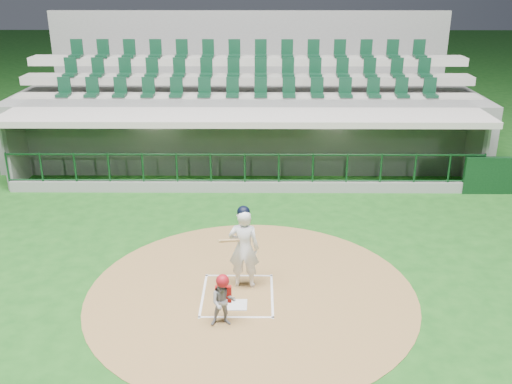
{
  "coord_description": "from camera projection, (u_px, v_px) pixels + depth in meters",
  "views": [
    {
      "loc": [
        0.48,
        -11.03,
        6.58
      ],
      "look_at": [
        0.38,
        2.6,
        1.3
      ],
      "focal_mm": 40.0,
      "sensor_mm": 36.0,
      "label": 1
    }
  ],
  "objects": [
    {
      "name": "seating_deck",
      "position": [
        248.0,
        113.0,
        22.32
      ],
      "size": [
        17.0,
        6.72,
        5.15
      ],
      "color": "slate",
      "rests_on": "ground"
    },
    {
      "name": "batter_box_chalk",
      "position": [
        238.0,
        295.0,
        12.38
      ],
      "size": [
        1.55,
        1.8,
        0.01
      ],
      "color": "white",
      "rests_on": "ground"
    },
    {
      "name": "catcher",
      "position": [
        223.0,
        300.0,
        11.17
      ],
      "size": [
        0.54,
        0.44,
        1.12
      ],
      "color": "gray",
      "rests_on": "dirt_circle"
    },
    {
      "name": "home_plate",
      "position": [
        237.0,
        305.0,
        12.01
      ],
      "size": [
        0.43,
        0.43,
        0.02
      ],
      "primitive_type": "cube",
      "color": "silver",
      "rests_on": "dirt_circle"
    },
    {
      "name": "batter",
      "position": [
        244.0,
        247.0,
        12.43
      ],
      "size": [
        0.9,
        0.89,
        1.93
      ],
      "color": "white",
      "rests_on": "dirt_circle"
    },
    {
      "name": "dugout_structure",
      "position": [
        249.0,
        146.0,
        19.6
      ],
      "size": [
        16.4,
        3.7,
        3.0
      ],
      "color": "gray",
      "rests_on": "ground"
    },
    {
      "name": "ground",
      "position": [
        238.0,
        289.0,
        12.67
      ],
      "size": [
        120.0,
        120.0,
        0.0
      ],
      "primitive_type": "plane",
      "color": "#154915",
      "rests_on": "ground"
    },
    {
      "name": "dirt_circle",
      "position": [
        251.0,
        293.0,
        12.48
      ],
      "size": [
        7.2,
        7.2,
        0.01
      ],
      "primitive_type": "cylinder",
      "color": "brown",
      "rests_on": "ground"
    }
  ]
}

